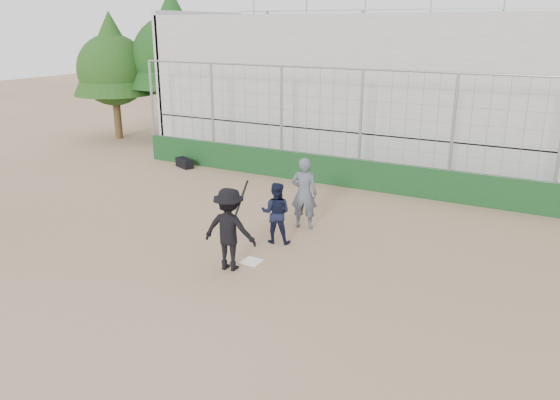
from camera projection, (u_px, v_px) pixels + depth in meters
The scene contains 10 objects.
ground at pixel (252, 262), 12.95m from camera, with size 90.00×90.00×0.00m, color brown.
home_plate at pixel (252, 261), 12.95m from camera, with size 0.44×0.44×0.02m, color white.
backstop at pixel (359, 161), 18.51m from camera, with size 18.10×0.25×4.04m.
bleachers at pixel (405, 88), 22.04m from camera, with size 20.25×6.70×6.98m.
tree_left at pixel (173, 46), 25.81m from camera, with size 4.48×4.48×7.00m.
tree_right at pixel (112, 60), 25.89m from camera, with size 3.84×3.84×6.00m.
batter_at_plate at pixel (229, 229), 12.33m from camera, with size 1.34×0.90×2.06m.
catcher_crouched at pixel (276, 223), 13.93m from camera, with size 0.92×0.79×1.10m.
umpire at pixel (304, 197), 14.87m from camera, with size 0.73×0.48×1.79m, color #48505B.
equipment_bag at pixel (184, 163), 21.46m from camera, with size 0.92×0.67×0.40m.
Camera 1 is at (6.28, -10.10, 5.38)m, focal length 35.00 mm.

